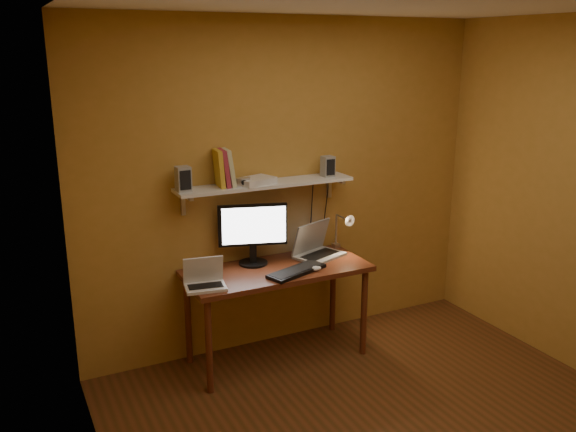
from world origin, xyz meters
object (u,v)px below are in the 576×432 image
monitor (253,231)px  keyboard (297,271)px  desk_lamp (344,226)px  router (255,181)px  netbook (204,279)px  speaker_right (328,166)px  laptop (316,247)px  mouse (316,269)px  wall_shelf (266,185)px  shelf_camera (243,182)px  desk (277,279)px  speaker_left (183,179)px

monitor → keyboard: monitor is taller
desk_lamp → router: bearing=175.5°
netbook → speaker_right: size_ratio=1.91×
desk_lamp → netbook: bearing=-169.3°
router → laptop: bearing=-7.5°
netbook → laptop: bearing=22.6°
keyboard → mouse: size_ratio=5.42×
wall_shelf → monitor: wall_shelf is taller
laptop → netbook: (-1.01, -0.23, -0.01)m
shelf_camera → monitor: bearing=14.8°
netbook → desk: bearing=20.1°
speaker_right → speaker_left: bearing=179.6°
monitor → wall_shelf: bearing=30.1°
monitor → laptop: bearing=11.8°
monitor → router: router is taller
mouse → speaker_left: size_ratio=0.51×
wall_shelf → speaker_right: speaker_right is taller
desk_lamp → wall_shelf: bearing=174.1°
netbook → shelf_camera: 0.77m
netbook → desk_lamp: (1.27, 0.24, 0.15)m
shelf_camera → router: bearing=19.6°
keyboard → speaker_left: 1.07m
speaker_right → router: speaker_right is taller
netbook → router: (0.53, 0.30, 0.59)m
desk → netbook: size_ratio=4.54×
speaker_right → keyboard: bearing=-142.9°
speaker_left → router: (0.55, -0.01, -0.07)m
wall_shelf → speaker_left: size_ratio=7.90×
monitor → netbook: monitor is taller
shelf_camera → router: 0.13m
wall_shelf → laptop: size_ratio=3.13×
monitor → shelf_camera: shelf_camera is taller
desk_lamp → desk: bearing=-169.2°
monitor → shelf_camera: (-0.08, -0.02, 0.39)m
desk_lamp → speaker_left: (-1.30, 0.07, 0.50)m
mouse → shelf_camera: (-0.44, 0.32, 0.64)m
monitor → router: (0.04, 0.02, 0.38)m
monitor → speaker_right: (0.66, 0.02, 0.44)m
keyboard → router: size_ratio=1.74×
wall_shelf → mouse: (0.24, -0.37, -0.59)m
mouse → keyboard: bearing=170.4°
monitor → speaker_left: 0.68m
speaker_right → desk_lamp: bearing=-24.0°
keyboard → speaker_right: (0.45, 0.34, 0.69)m
mouse → router: bearing=130.8°
laptop → mouse: bearing=-139.7°
desk_lamp → monitor: bearing=177.2°
mouse → shelf_camera: shelf_camera is taller
netbook → mouse: bearing=5.3°
netbook → shelf_camera: shelf_camera is taller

